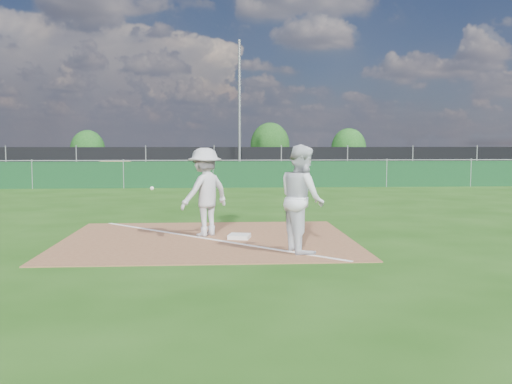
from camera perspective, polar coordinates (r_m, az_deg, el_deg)
ground at (r=20.92m, az=-4.42°, el=-0.65°), size 90.00×90.00×0.00m
infield_dirt at (r=11.99m, az=-4.85°, el=-4.75°), size 6.00×5.00×0.02m
foul_line at (r=11.99m, az=-4.85°, el=-4.68°), size 5.01×5.01×0.01m
green_fence at (r=25.86m, az=-4.32°, el=1.74°), size 44.00×0.05×1.20m
dirt_mound at (r=29.82m, az=-13.92°, el=2.00°), size 3.38×2.60×1.17m
black_fence at (r=33.84m, az=-4.21°, el=2.99°), size 46.00×0.04×1.80m
parking_lot at (r=38.87m, az=-4.16°, el=1.92°), size 46.00×9.00×0.01m
light_pole at (r=33.60m, az=-1.66°, el=8.28°), size 0.16×0.16×8.00m
first_base at (r=12.01m, az=-1.68°, el=-4.45°), size 0.51×0.51×0.09m
play_at_first at (r=12.33m, az=-5.13°, el=0.01°), size 1.83×1.35×1.90m
runner at (r=10.54m, az=4.61°, el=-0.66°), size 0.95×1.11×1.99m
car_left at (r=39.15m, az=-15.61°, el=2.77°), size 4.29×2.97×1.36m
car_mid at (r=39.28m, az=-2.88°, el=3.11°), size 5.02×2.58×1.58m
car_right at (r=38.38m, az=5.32°, el=2.94°), size 5.24×3.23×1.42m
tree_left at (r=44.30m, az=-16.48°, el=4.08°), size 2.53×2.53×3.00m
tree_mid at (r=45.05m, az=1.41°, el=4.72°), size 3.08×3.08×3.65m
tree_right at (r=45.31m, az=9.24°, el=4.36°), size 2.70×2.70×3.20m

